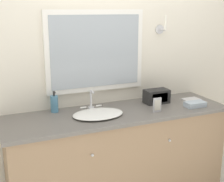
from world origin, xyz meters
name	(u,v)px	position (x,y,z in m)	size (l,w,h in m)	color
wall_back	(104,64)	(0.00, 0.67, 1.28)	(8.00, 0.18, 2.55)	silver
vanity_counter	(118,157)	(0.00, 0.33, 0.45)	(2.05, 0.62, 0.89)	#937556
sink_basin	(98,113)	(-0.21, 0.31, 0.91)	(0.45, 0.37, 0.19)	white
soap_bottle	(54,104)	(-0.53, 0.55, 0.97)	(0.07, 0.07, 0.19)	teal
appliance_box	(157,96)	(0.46, 0.43, 0.96)	(0.24, 0.14, 0.13)	black
picture_frame	(157,105)	(0.32, 0.19, 0.96)	(0.08, 0.01, 0.13)	#B2B2B7
hand_towel_near_sink	(195,104)	(0.73, 0.18, 0.92)	(0.20, 0.11, 0.05)	#A8B7C6
metal_tray	(191,99)	(0.84, 0.38, 0.90)	(0.17, 0.12, 0.01)	silver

